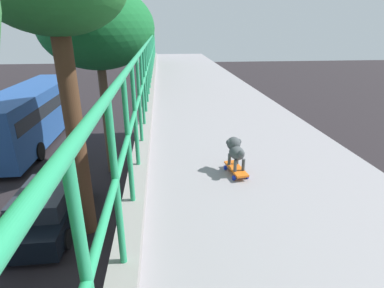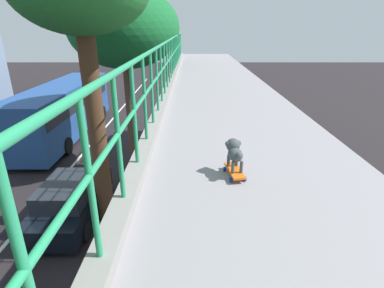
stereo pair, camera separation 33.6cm
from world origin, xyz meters
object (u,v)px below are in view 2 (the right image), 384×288
at_px(car_black_fifth, 69,201).
at_px(city_bus, 62,108).
at_px(toy_skateboard, 233,171).
at_px(small_dog, 233,151).

distance_m(car_black_fifth, city_bus, 9.87).
bearing_deg(car_black_fifth, city_bus, 112.27).
distance_m(toy_skateboard, small_dog, 0.23).
bearing_deg(city_bus, car_black_fifth, -67.73).
relative_size(car_black_fifth, small_dog, 11.86).
bearing_deg(small_dog, city_bus, 119.14).
xyz_separation_m(toy_skateboard, small_dog, (-0.01, 0.05, 0.23)).
bearing_deg(car_black_fifth, toy_skateboard, -52.60).
xyz_separation_m(car_black_fifth, city_bus, (-3.72, 9.08, 1.09)).
bearing_deg(toy_skateboard, city_bus, 119.08).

